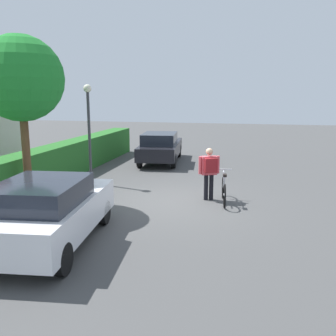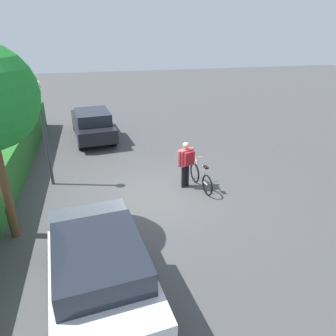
# 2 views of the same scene
# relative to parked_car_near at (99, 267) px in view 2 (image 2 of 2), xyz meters

# --- Properties ---
(ground_plane) EXTENTS (60.00, 60.00, 0.00)m
(ground_plane) POSITION_rel_parked_car_near_xyz_m (3.78, -1.90, -0.76)
(ground_plane) COLOR #464646
(parked_car_near) EXTENTS (4.12, 2.22, 1.46)m
(parked_car_near) POSITION_rel_parked_car_near_xyz_m (0.00, 0.00, 0.00)
(parked_car_near) COLOR silver
(parked_car_near) RESTS_ON ground
(parked_car_far) EXTENTS (4.47, 2.14, 1.41)m
(parked_car_far) POSITION_rel_parked_car_near_xyz_m (10.02, -0.00, -0.03)
(parked_car_far) COLOR black
(parked_car_far) RESTS_ON ground
(bicycle) EXTENTS (1.67, 0.50, 0.93)m
(bicycle) POSITION_rel_parked_car_near_xyz_m (3.99, -3.41, -0.38)
(bicycle) COLOR black
(bicycle) RESTS_ON ground
(person_rider) EXTENTS (0.48, 0.61, 1.59)m
(person_rider) POSITION_rel_parked_car_near_xyz_m (4.18, -2.95, 0.20)
(person_rider) COLOR black
(person_rider) RESTS_ON ground
(street_lamp) EXTENTS (0.28, 0.28, 3.50)m
(street_lamp) POSITION_rel_parked_car_near_xyz_m (5.41, 1.45, 1.56)
(street_lamp) COLOR #38383D
(street_lamp) RESTS_ON ground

